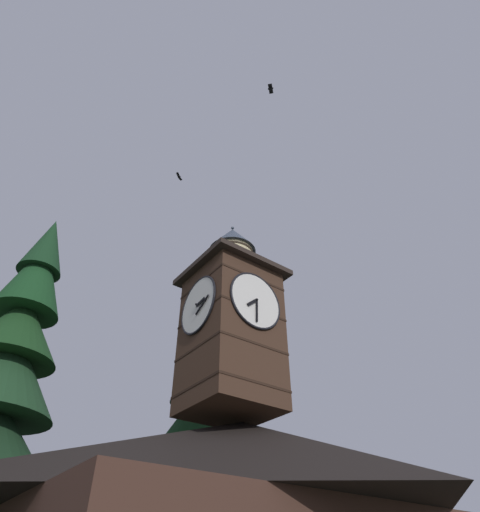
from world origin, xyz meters
name	(u,v)px	position (x,y,z in m)	size (l,w,h in m)	color
clock_tower	(231,321)	(0.69, -0.13, 11.11)	(4.12, 4.12, 9.68)	#422B1E
pine_tree_behind	(198,466)	(-1.71, -6.22, 6.51)	(7.06, 7.06, 15.56)	#473323
moon	(133,473)	(-13.31, -39.93, 12.74)	(2.25, 2.25, 2.25)	silver
flying_bird_high	(271,89)	(2.83, 5.75, 19.81)	(0.48, 0.45, 0.14)	black
flying_bird_low	(179,177)	(2.85, -2.73, 21.42)	(0.61, 0.50, 0.13)	black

